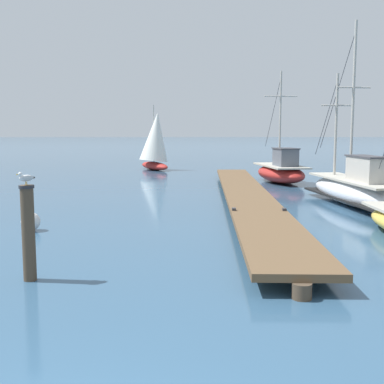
# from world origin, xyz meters

# --- Properties ---
(floating_dock) EXTENTS (2.95, 23.57, 0.53)m
(floating_dock) POSITION_xyz_m (4.06, 16.39, 0.36)
(floating_dock) COLOR brown
(floating_dock) RESTS_ON ground
(fishing_boat_0) EXTENTS (2.25, 7.77, 7.27)m
(fishing_boat_0) POSITION_xyz_m (8.27, 15.62, 0.67)
(fishing_boat_0) COLOR silver
(fishing_boat_0) RESTS_ON ground
(fishing_boat_1) EXTENTS (2.80, 5.81, 6.31)m
(fishing_boat_1) POSITION_xyz_m (7.11, 24.26, 0.66)
(fishing_boat_1) COLOR #AD2823
(fishing_boat_1) RESTS_ON ground
(mooring_piling) EXTENTS (0.30, 0.30, 1.93)m
(mooring_piling) POSITION_xyz_m (-1.71, 6.01, 1.00)
(mooring_piling) COLOR #4C3D2D
(mooring_piling) RESTS_ON ground
(perched_seagull) EXTENTS (0.32, 0.29, 0.26)m
(perched_seagull) POSITION_xyz_m (-1.70, 6.01, 2.08)
(perched_seagull) COLOR gold
(perched_seagull) RESTS_ON mooring_piling
(mooring_buoy) EXTENTS (0.57, 0.57, 0.64)m
(mooring_buoy) POSITION_xyz_m (-3.16, 10.91, 0.28)
(mooring_buoy) COLOR silver
(mooring_buoy) RESTS_ON ground
(distant_sailboat) EXTENTS (3.14, 4.27, 4.84)m
(distant_sailboat) POSITION_xyz_m (-0.51, 33.27, 2.18)
(distant_sailboat) COLOR #AD2823
(distant_sailboat) RESTS_ON ground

